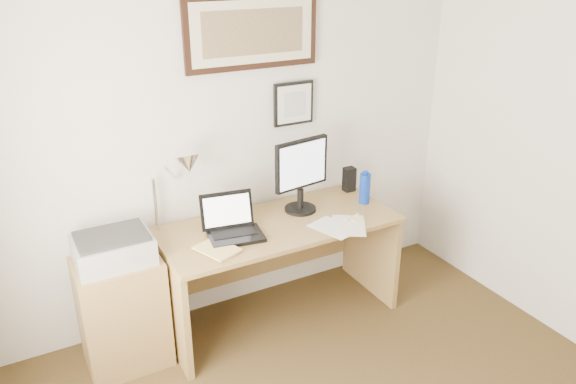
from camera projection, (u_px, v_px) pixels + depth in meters
wall_back at (233, 140)px, 3.78m from camera, size 3.50×0.02×2.50m
side_cabinet at (123, 312)px, 3.47m from camera, size 0.50×0.40×0.73m
water_bottle at (365, 188)px, 4.00m from camera, size 0.08×0.08×0.22m
bottle_cap at (366, 173)px, 3.95m from camera, size 0.04×0.04×0.02m
speaker at (349, 179)px, 4.21m from camera, size 0.08×0.07×0.18m
paper_sheet_a at (334, 228)px, 3.68m from camera, size 0.29×0.35×0.00m
paper_sheet_b at (349, 225)px, 3.71m from camera, size 0.35×0.38×0.00m
sticky_pad at (356, 218)px, 3.80m from camera, size 0.09×0.09×0.01m
marker_pen at (352, 217)px, 3.81m from camera, size 0.14×0.06×0.02m
book at (206, 255)px, 3.33m from camera, size 0.27×0.31×0.02m
desk at (274, 248)px, 3.91m from camera, size 1.60×0.70×0.75m
laptop at (233, 227)px, 3.57m from camera, size 0.38×0.35×0.26m
lcd_monitor at (301, 172)px, 3.81m from camera, size 0.42×0.22×0.52m
printer at (113, 248)px, 3.29m from camera, size 0.44×0.34×0.18m
desk_lamp at (185, 167)px, 3.47m from camera, size 0.29×0.27×0.53m
picture_large at (253, 32)px, 3.55m from camera, size 0.92×0.04×0.47m
picture_small at (294, 104)px, 3.88m from camera, size 0.30×0.03×0.30m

